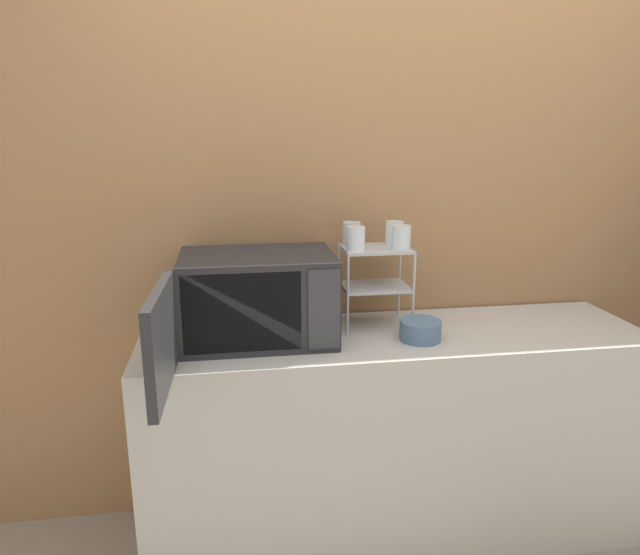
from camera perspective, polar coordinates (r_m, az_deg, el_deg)
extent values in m
cube|color=#9E7047|center=(2.47, 5.86, 5.79)|extent=(8.00, 0.06, 2.60)
cube|color=#B7B2A8|center=(2.47, 7.22, -15.35)|extent=(1.99, 0.55, 0.90)
cube|color=#262628|center=(2.17, -6.23, -1.94)|extent=(0.57, 0.38, 0.33)
cube|color=#B7B2A8|center=(1.99, -7.79, -3.55)|extent=(0.41, 0.01, 0.29)
cube|color=#333338|center=(2.00, 0.43, -3.25)|extent=(0.11, 0.01, 0.29)
cube|color=#262628|center=(1.79, -15.57, -6.08)|extent=(0.05, 0.45, 0.32)
cylinder|color=#B2B2B7|center=(2.20, 2.80, -1.74)|extent=(0.01, 0.01, 0.32)
cylinder|color=#B2B2B7|center=(2.26, 9.35, -1.43)|extent=(0.01, 0.01, 0.32)
cylinder|color=#B2B2B7|center=(2.38, 1.85, -0.42)|extent=(0.01, 0.01, 0.32)
cylinder|color=#B2B2B7|center=(2.44, 7.94, -0.17)|extent=(0.01, 0.01, 0.32)
cube|color=#B2B2B7|center=(2.32, 5.50, -0.91)|extent=(0.26, 0.20, 0.01)
cube|color=#B2B2B7|center=(2.28, 5.60, 2.88)|extent=(0.26, 0.20, 0.01)
cylinder|color=silver|center=(2.20, 3.58, 3.91)|extent=(0.07, 0.07, 0.09)
cylinder|color=silver|center=(2.34, 7.44, 4.46)|extent=(0.07, 0.07, 0.09)
cylinder|color=silver|center=(2.25, 8.14, 4.00)|extent=(0.07, 0.07, 0.09)
cylinder|color=silver|center=(2.30, 3.18, 4.38)|extent=(0.07, 0.07, 0.09)
cylinder|color=slate|center=(2.22, 9.96, -6.04)|extent=(0.09, 0.09, 0.01)
cylinder|color=slate|center=(2.21, 10.00, -5.20)|extent=(0.16, 0.16, 0.08)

